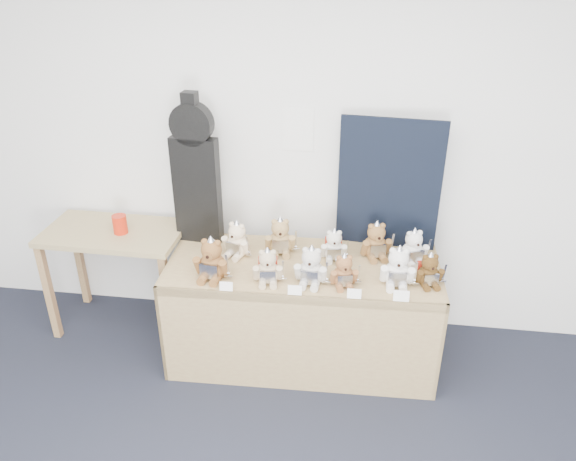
# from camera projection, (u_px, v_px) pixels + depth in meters

# --- Properties ---
(room_shell) EXTENTS (6.00, 6.00, 6.00)m
(room_shell) POSITION_uv_depth(u_px,v_px,m) (298.00, 129.00, 3.73)
(room_shell) COLOR white
(room_shell) RESTS_ON floor
(display_table) EXTENTS (1.79, 0.79, 0.74)m
(display_table) POSITION_uv_depth(u_px,v_px,m) (302.00, 291.00, 3.64)
(display_table) COLOR #92704A
(display_table) RESTS_ON floor
(side_table) EXTENTS (0.97, 0.55, 0.80)m
(side_table) POSITION_uv_depth(u_px,v_px,m) (115.00, 246.00, 3.98)
(side_table) COLOR #9F8956
(side_table) RESTS_ON floor
(guitar_case) EXTENTS (0.32, 0.12, 1.04)m
(guitar_case) POSITION_uv_depth(u_px,v_px,m) (196.00, 172.00, 3.71)
(guitar_case) COLOR black
(guitar_case) RESTS_ON display_table
(navy_board) EXTENTS (0.67, 0.08, 0.89)m
(navy_board) POSITION_uv_depth(u_px,v_px,m) (389.00, 185.00, 3.67)
(navy_board) COLOR black
(navy_board) RESTS_ON display_table
(red_cup) EXTENTS (0.10, 0.10, 0.13)m
(red_cup) POSITION_uv_depth(u_px,v_px,m) (120.00, 224.00, 3.86)
(red_cup) COLOR red
(red_cup) RESTS_ON side_table
(teddy_front_far_left) EXTENTS (0.25, 0.21, 0.30)m
(teddy_front_far_left) POSITION_uv_depth(u_px,v_px,m) (212.00, 261.00, 3.44)
(teddy_front_far_left) COLOR brown
(teddy_front_far_left) RESTS_ON display_table
(teddy_front_left) EXTENTS (0.21, 0.18, 0.25)m
(teddy_front_left) POSITION_uv_depth(u_px,v_px,m) (268.00, 267.00, 3.41)
(teddy_front_left) COLOR #C3AC8A
(teddy_front_left) RESTS_ON display_table
(teddy_front_centre) EXTENTS (0.23, 0.19, 0.28)m
(teddy_front_centre) POSITION_uv_depth(u_px,v_px,m) (311.00, 267.00, 3.39)
(teddy_front_centre) COLOR beige
(teddy_front_centre) RESTS_ON display_table
(teddy_front_right) EXTENTS (0.20, 0.17, 0.24)m
(teddy_front_right) POSITION_uv_depth(u_px,v_px,m) (344.00, 272.00, 3.38)
(teddy_front_right) COLOR brown
(teddy_front_right) RESTS_ON display_table
(teddy_front_far_right) EXTENTS (0.23, 0.19, 0.29)m
(teddy_front_far_right) POSITION_uv_depth(u_px,v_px,m) (398.00, 269.00, 3.37)
(teddy_front_far_right) COLOR white
(teddy_front_far_right) RESTS_ON display_table
(teddy_front_end) EXTENTS (0.20, 0.18, 0.24)m
(teddy_front_end) POSITION_uv_depth(u_px,v_px,m) (429.00, 271.00, 3.39)
(teddy_front_end) COLOR #4E361A
(teddy_front_end) RESTS_ON display_table
(teddy_back_left) EXTENTS (0.22, 0.21, 0.27)m
(teddy_back_left) POSITION_uv_depth(u_px,v_px,m) (237.00, 240.00, 3.70)
(teddy_back_left) COLOR beige
(teddy_back_left) RESTS_ON display_table
(teddy_back_centre_left) EXTENTS (0.23, 0.20, 0.28)m
(teddy_back_centre_left) POSITION_uv_depth(u_px,v_px,m) (280.00, 237.00, 3.73)
(teddy_back_centre_left) COLOR tan
(teddy_back_centre_left) RESTS_ON display_table
(teddy_back_centre_right) EXTENTS (0.20, 0.17, 0.24)m
(teddy_back_centre_right) POSITION_uv_depth(u_px,v_px,m) (334.00, 246.00, 3.66)
(teddy_back_centre_right) COLOR white
(teddy_back_centre_right) RESTS_ON display_table
(teddy_back_right) EXTENTS (0.23, 0.21, 0.28)m
(teddy_back_right) POSITION_uv_depth(u_px,v_px,m) (376.00, 242.00, 3.68)
(teddy_back_right) COLOR olive
(teddy_back_right) RESTS_ON display_table
(teddy_back_end) EXTENTS (0.22, 0.20, 0.26)m
(teddy_back_end) POSITION_uv_depth(u_px,v_px,m) (413.00, 248.00, 3.62)
(teddy_back_end) COLOR white
(teddy_back_end) RESTS_ON display_table
(entry_card_a) EXTENTS (0.08, 0.02, 0.06)m
(entry_card_a) POSITION_uv_depth(u_px,v_px,m) (226.00, 286.00, 3.35)
(entry_card_a) COLOR white
(entry_card_a) RESTS_ON display_table
(entry_card_b) EXTENTS (0.08, 0.02, 0.06)m
(entry_card_b) POSITION_uv_depth(u_px,v_px,m) (295.00, 290.00, 3.31)
(entry_card_b) COLOR white
(entry_card_b) RESTS_ON display_table
(entry_card_c) EXTENTS (0.08, 0.02, 0.06)m
(entry_card_c) POSITION_uv_depth(u_px,v_px,m) (354.00, 294.00, 3.28)
(entry_card_c) COLOR white
(entry_card_c) RESTS_ON display_table
(entry_card_d) EXTENTS (0.09, 0.02, 0.07)m
(entry_card_d) POSITION_uv_depth(u_px,v_px,m) (401.00, 296.00, 3.25)
(entry_card_d) COLOR white
(entry_card_d) RESTS_ON display_table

